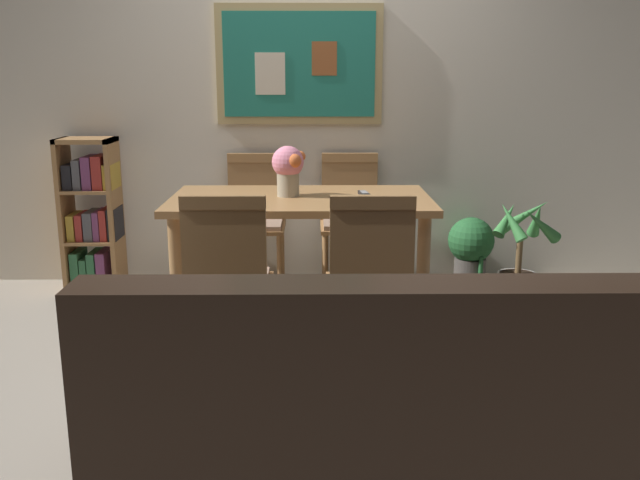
# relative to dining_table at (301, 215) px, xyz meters

# --- Properties ---
(ground_plane) EXTENTS (12.00, 12.00, 0.00)m
(ground_plane) POSITION_rel_dining_table_xyz_m (0.08, -0.59, -0.65)
(ground_plane) COLOR gray
(wall_back_with_painting) EXTENTS (5.20, 0.14, 2.60)m
(wall_back_with_painting) POSITION_rel_dining_table_xyz_m (0.08, 0.95, 0.65)
(wall_back_with_painting) COLOR beige
(wall_back_with_painting) RESTS_ON ground_plane
(dining_table) EXTENTS (1.47, 0.84, 0.76)m
(dining_table) POSITION_rel_dining_table_xyz_m (0.00, 0.00, 0.00)
(dining_table) COLOR #9E7042
(dining_table) RESTS_ON ground_plane
(dining_chair_near_right) EXTENTS (0.40, 0.41, 0.91)m
(dining_chair_near_right) POSITION_rel_dining_table_xyz_m (0.33, -0.74, -0.11)
(dining_chair_near_right) COLOR #9E7042
(dining_chair_near_right) RESTS_ON ground_plane
(dining_chair_far_right) EXTENTS (0.40, 0.41, 0.91)m
(dining_chair_far_right) POSITION_rel_dining_table_xyz_m (0.32, 0.73, -0.11)
(dining_chair_far_right) COLOR #9E7042
(dining_chair_far_right) RESTS_ON ground_plane
(dining_chair_near_left) EXTENTS (0.40, 0.41, 0.91)m
(dining_chair_near_left) POSITION_rel_dining_table_xyz_m (-0.33, -0.73, -0.11)
(dining_chair_near_left) COLOR #9E7042
(dining_chair_near_left) RESTS_ON ground_plane
(dining_chair_far_left) EXTENTS (0.40, 0.41, 0.91)m
(dining_chair_far_left) POSITION_rel_dining_table_xyz_m (-0.32, 0.72, -0.11)
(dining_chair_far_left) COLOR #9E7042
(dining_chair_far_left) RESTS_ON ground_plane
(leather_couch) EXTENTS (1.80, 0.84, 0.84)m
(leather_couch) POSITION_rel_dining_table_xyz_m (0.26, -1.67, -0.34)
(leather_couch) COLOR black
(leather_couch) RESTS_ON ground_plane
(bookshelf) EXTENTS (0.36, 0.28, 1.03)m
(bookshelf) POSITION_rel_dining_table_xyz_m (-1.41, 0.69, -0.16)
(bookshelf) COLOR #9E7042
(bookshelf) RESTS_ON ground_plane
(potted_ivy) EXTENTS (0.31, 0.31, 0.55)m
(potted_ivy) POSITION_rel_dining_table_xyz_m (1.15, 0.72, -0.38)
(potted_ivy) COLOR #4C4742
(potted_ivy) RESTS_ON ground_plane
(potted_palm) EXTENTS (0.42, 0.50, 0.67)m
(potted_palm) POSITION_rel_dining_table_xyz_m (1.39, 0.37, -0.37)
(potted_palm) COLOR #B2ADA3
(potted_palm) RESTS_ON ground_plane
(flower_vase) EXTENTS (0.19, 0.19, 0.29)m
(flower_vase) POSITION_rel_dining_table_xyz_m (-0.07, 0.03, 0.27)
(flower_vase) COLOR tan
(flower_vase) RESTS_ON dining_table
(tv_remote) EXTENTS (0.07, 0.16, 0.02)m
(tv_remote) POSITION_rel_dining_table_xyz_m (0.36, 0.03, 0.11)
(tv_remote) COLOR black
(tv_remote) RESTS_ON dining_table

